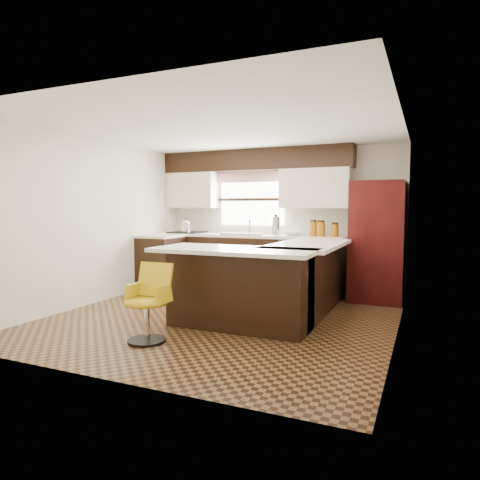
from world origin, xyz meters
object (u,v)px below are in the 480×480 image
at_px(refrigerator, 378,241).
at_px(bar_chair, 146,303).
at_px(peninsula_long, 305,280).
at_px(peninsula_return, 239,290).

relative_size(refrigerator, bar_chair, 2.19).
height_order(peninsula_long, peninsula_return, same).
relative_size(peninsula_return, bar_chair, 2.01).
bearing_deg(refrigerator, peninsula_return, -121.42).
xyz_separation_m(peninsula_return, bar_chair, (-0.67, -0.90, -0.04)).
bearing_deg(peninsula_return, peninsula_long, 61.70).
distance_m(refrigerator, bar_chair, 3.68).
bearing_deg(peninsula_long, peninsula_return, -118.30).
bearing_deg(bar_chair, peninsula_return, 53.16).
height_order(peninsula_return, refrigerator, refrigerator).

